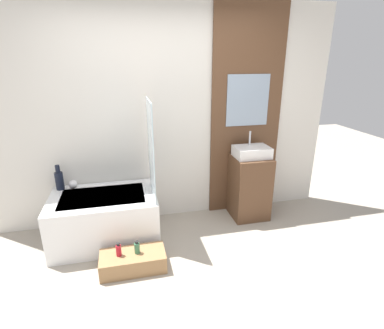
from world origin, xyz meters
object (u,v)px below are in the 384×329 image
object	(u,v)px
vase_round_light	(73,184)
vase_tall_dark	(59,180)
wooden_step_bench	(133,261)
bottle_soap_secondary	(137,248)
bathtub	(105,218)
bottle_soap_primary	(119,250)
sink	(252,152)

from	to	relation	value
vase_round_light	vase_tall_dark	bearing A→B (deg)	178.58
wooden_step_bench	vase_tall_dark	size ratio (longest dim) A/B	2.17
vase_round_light	bottle_soap_secondary	bearing A→B (deg)	-53.46
bottle_soap_secondary	bathtub	bearing A→B (deg)	117.88
bottle_soap_primary	bottle_soap_secondary	world-z (taller)	bottle_soap_primary
wooden_step_bench	bottle_soap_secondary	world-z (taller)	bottle_soap_secondary
bathtub	bottle_soap_primary	xyz separation A→B (m)	(0.14, -0.60, -0.04)
sink	bottle_soap_primary	size ratio (longest dim) A/B	3.10
vase_round_light	bathtub	bearing A→B (deg)	-40.14
vase_tall_dark	bottle_soap_primary	world-z (taller)	vase_tall_dark
bathtub	bottle_soap_secondary	distance (m)	0.68
wooden_step_bench	bottle_soap_secondary	distance (m)	0.16
wooden_step_bench	bottle_soap_secondary	xyz separation A→B (m)	(0.05, 0.00, 0.15)
vase_tall_dark	vase_round_light	distance (m)	0.15
vase_round_light	bottle_soap_primary	bearing A→B (deg)	-61.42
vase_tall_dark	vase_round_light	size ratio (longest dim) A/B	3.00
wooden_step_bench	bottle_soap_primary	size ratio (longest dim) A/B	4.59
vase_round_light	bottle_soap_secondary	size ratio (longest dim) A/B	0.73
sink	vase_round_light	bearing A→B (deg)	176.26
sink	vase_tall_dark	size ratio (longest dim) A/B	1.46
bathtub	bottle_soap_primary	size ratio (longest dim) A/B	8.32
bathtub	sink	size ratio (longest dim) A/B	2.68
sink	vase_round_light	xyz separation A→B (m)	(-2.13, 0.14, -0.28)
sink	bottle_soap_secondary	xyz separation A→B (m)	(-1.48, -0.75, -0.64)
vase_round_light	bottle_soap_secondary	world-z (taller)	vase_round_light
bottle_soap_secondary	vase_tall_dark	bearing A→B (deg)	131.79
vase_tall_dark	vase_round_light	xyz separation A→B (m)	(0.14, -0.00, -0.07)
vase_round_light	bottle_soap_primary	size ratio (longest dim) A/B	0.71
wooden_step_bench	vase_tall_dark	bearing A→B (deg)	130.04
bathtub	vase_round_light	bearing A→B (deg)	139.86
sink	wooden_step_bench	bearing A→B (deg)	-153.97
wooden_step_bench	vase_tall_dark	xyz separation A→B (m)	(-0.75, 0.89, 0.58)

